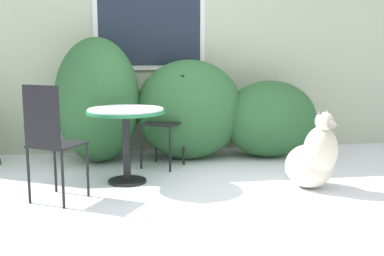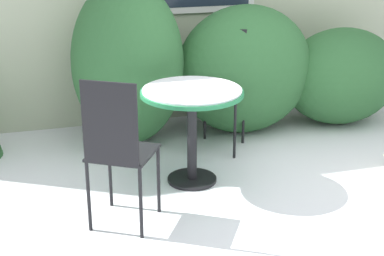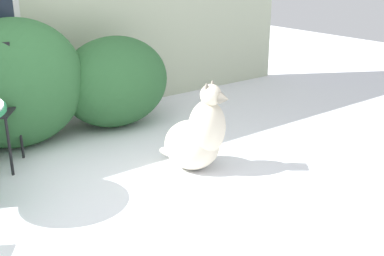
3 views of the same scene
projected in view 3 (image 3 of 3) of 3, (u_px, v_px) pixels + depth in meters
The scene contains 4 objects.
ground_plane at pixel (88, 219), 3.31m from camera, with size 16.00×16.00×0.00m, color white.
shrub_middle at pixel (17, 84), 4.38m from camera, with size 1.29×0.82×1.20m.
shrub_right at pixel (115, 82), 4.97m from camera, with size 1.17×0.83×0.94m.
dog at pixel (197, 137), 3.98m from camera, with size 0.58×0.66×0.77m.
Camera 3 is at (-1.19, -2.74, 1.71)m, focal length 45.00 mm.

